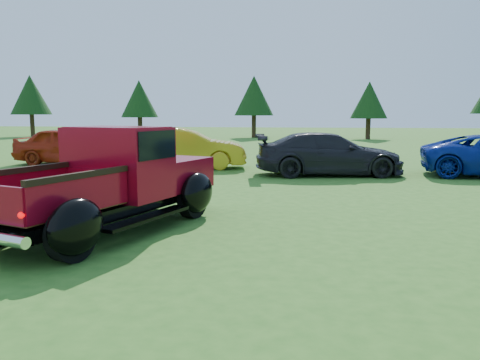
{
  "coord_description": "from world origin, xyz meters",
  "views": [
    {
      "loc": [
        1.37,
        -7.35,
        1.96
      ],
      "look_at": [
        0.28,
        0.2,
        0.87
      ],
      "focal_mm": 35.0,
      "sensor_mm": 36.0,
      "label": 1
    }
  ],
  "objects_px": {
    "tree_mid_right": "(369,100)",
    "pickup_truck": "(119,179)",
    "show_car_yellow": "(185,149)",
    "tree_far_west": "(31,95)",
    "tree_mid_left": "(254,96)",
    "show_car_red": "(71,146)",
    "tree_west": "(139,99)",
    "show_car_grey": "(329,154)"
  },
  "relations": [
    {
      "from": "tree_mid_right",
      "to": "pickup_truck",
      "type": "relative_size",
      "value": 0.89
    },
    {
      "from": "pickup_truck",
      "to": "show_car_yellow",
      "type": "relative_size",
      "value": 1.15
    },
    {
      "from": "tree_far_west",
      "to": "tree_mid_right",
      "type": "distance_m",
      "value": 28.01
    },
    {
      "from": "tree_mid_left",
      "to": "pickup_truck",
      "type": "xyz_separation_m",
      "value": [
        1.15,
        -30.7,
        -2.56
      ]
    },
    {
      "from": "pickup_truck",
      "to": "show_car_red",
      "type": "relative_size",
      "value": 1.18
    },
    {
      "from": "tree_mid_right",
      "to": "pickup_truck",
      "type": "distance_m",
      "value": 30.8
    },
    {
      "from": "pickup_truck",
      "to": "tree_mid_left",
      "type": "bearing_deg",
      "value": 110.65
    },
    {
      "from": "tree_west",
      "to": "tree_mid_left",
      "type": "relative_size",
      "value": 0.92
    },
    {
      "from": "pickup_truck",
      "to": "show_car_yellow",
      "type": "distance_m",
      "value": 8.72
    },
    {
      "from": "tree_west",
      "to": "show_car_yellow",
      "type": "bearing_deg",
      "value": -65.72
    },
    {
      "from": "pickup_truck",
      "to": "show_car_grey",
      "type": "xyz_separation_m",
      "value": [
        3.91,
        7.49,
        -0.15
      ]
    },
    {
      "from": "tree_far_west",
      "to": "show_car_red",
      "type": "height_order",
      "value": "tree_far_west"
    },
    {
      "from": "tree_far_west",
      "to": "show_car_yellow",
      "type": "bearing_deg",
      "value": -47.87
    },
    {
      "from": "tree_mid_right",
      "to": "pickup_truck",
      "type": "height_order",
      "value": "tree_mid_right"
    },
    {
      "from": "tree_far_west",
      "to": "tree_mid_right",
      "type": "relative_size",
      "value": 1.18
    },
    {
      "from": "tree_west",
      "to": "show_car_yellow",
      "type": "xyz_separation_m",
      "value": [
        9.04,
        -20.05,
        -2.4
      ]
    },
    {
      "from": "tree_far_west",
      "to": "tree_mid_left",
      "type": "distance_m",
      "value": 19.03
    },
    {
      "from": "tree_west",
      "to": "pickup_truck",
      "type": "relative_size",
      "value": 0.93
    },
    {
      "from": "tree_mid_left",
      "to": "show_car_yellow",
      "type": "distance_m",
      "value": 22.21
    },
    {
      "from": "tree_far_west",
      "to": "show_car_grey",
      "type": "height_order",
      "value": "tree_far_west"
    },
    {
      "from": "tree_mid_right",
      "to": "tree_west",
      "type": "bearing_deg",
      "value": -176.82
    },
    {
      "from": "show_car_red",
      "to": "tree_mid_right",
      "type": "bearing_deg",
      "value": -33.33
    },
    {
      "from": "tree_far_west",
      "to": "tree_mid_left",
      "type": "bearing_deg",
      "value": 3.01
    },
    {
      "from": "show_car_yellow",
      "to": "tree_far_west",
      "type": "bearing_deg",
      "value": 31.6
    },
    {
      "from": "tree_mid_right",
      "to": "show_car_grey",
      "type": "height_order",
      "value": "tree_mid_right"
    },
    {
      "from": "pickup_truck",
      "to": "show_car_grey",
      "type": "distance_m",
      "value": 8.45
    },
    {
      "from": "show_car_grey",
      "to": "pickup_truck",
      "type": "bearing_deg",
      "value": 143.5
    },
    {
      "from": "tree_mid_left",
      "to": "show_car_grey",
      "type": "bearing_deg",
      "value": -77.71
    },
    {
      "from": "pickup_truck",
      "to": "show_car_yellow",
      "type": "xyz_separation_m",
      "value": [
        -1.1,
        8.65,
        -0.11
      ]
    },
    {
      "from": "tree_far_west",
      "to": "show_car_grey",
      "type": "relative_size",
      "value": 1.11
    },
    {
      "from": "tree_mid_left",
      "to": "show_car_red",
      "type": "height_order",
      "value": "tree_mid_left"
    },
    {
      "from": "tree_far_west",
      "to": "tree_west",
      "type": "xyz_separation_m",
      "value": [
        10.0,
        -1.0,
        -0.41
      ]
    },
    {
      "from": "tree_far_west",
      "to": "pickup_truck",
      "type": "bearing_deg",
      "value": -55.85
    },
    {
      "from": "tree_west",
      "to": "show_car_grey",
      "type": "distance_m",
      "value": 25.57
    },
    {
      "from": "tree_mid_right",
      "to": "show_car_yellow",
      "type": "distance_m",
      "value": 22.99
    },
    {
      "from": "tree_far_west",
      "to": "show_car_yellow",
      "type": "distance_m",
      "value": 28.53
    },
    {
      "from": "tree_mid_left",
      "to": "show_car_yellow",
      "type": "bearing_deg",
      "value": -89.89
    },
    {
      "from": "pickup_truck",
      "to": "show_car_red",
      "type": "bearing_deg",
      "value": 140.59
    },
    {
      "from": "show_car_red",
      "to": "tree_mid_left",
      "type": "bearing_deg",
      "value": -11.85
    },
    {
      "from": "tree_mid_left",
      "to": "show_car_yellow",
      "type": "height_order",
      "value": "tree_mid_left"
    },
    {
      "from": "tree_mid_left",
      "to": "show_car_red",
      "type": "xyz_separation_m",
      "value": [
        -4.64,
        -21.47,
        -2.66
      ]
    },
    {
      "from": "tree_far_west",
      "to": "tree_west",
      "type": "distance_m",
      "value": 10.06
    }
  ]
}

